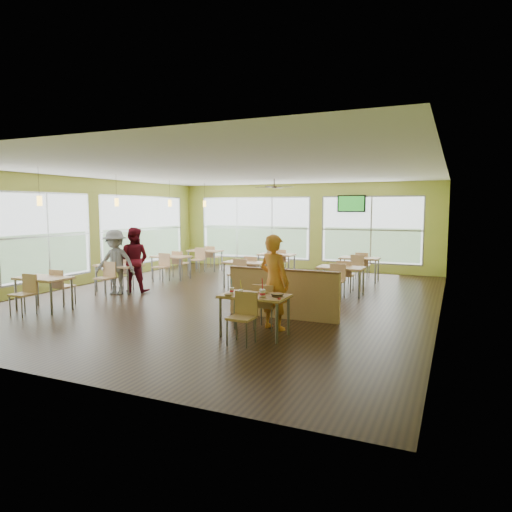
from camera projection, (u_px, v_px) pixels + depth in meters
name	position (u px, v px, depth m)	size (l,w,h in m)	color
room	(231.00, 235.00, 11.59)	(12.00, 12.04, 3.20)	black
window_bays	(202.00, 232.00, 15.46)	(9.24, 10.24, 2.38)	white
main_table	(255.00, 301.00, 8.16)	(1.22, 1.52, 0.87)	tan
half_wall_divider	(283.00, 293.00, 9.49)	(2.40, 0.14, 1.04)	tan
dining_tables	(226.00, 264.00, 13.67)	(6.92, 8.72, 0.87)	tan
pendant_lights	(144.00, 203.00, 13.40)	(0.11, 7.31, 0.86)	#2D2119
ceiling_fan	(274.00, 187.00, 14.18)	(1.25, 1.25, 0.29)	#2D2119
tv_backwall	(351.00, 204.00, 16.14)	(1.00, 0.07, 0.60)	black
man_plaid	(274.00, 282.00, 8.59)	(0.66, 0.43, 1.81)	#E15419
patron_maroon	(134.00, 260.00, 12.45)	(0.86, 0.67, 1.77)	#5A0C19
patron_grey	(115.00, 262.00, 12.13)	(1.11, 0.64, 1.72)	slate
cup_blue	(232.00, 291.00, 8.20)	(0.09, 0.09, 0.32)	white
cup_yellow	(241.00, 292.00, 8.05)	(0.08, 0.08, 0.30)	white
cup_red_near	(262.00, 292.00, 7.99)	(0.10, 0.10, 0.35)	white
cup_red_far	(263.00, 294.00, 7.85)	(0.10, 0.10, 0.38)	white
food_basket	(277.00, 295.00, 7.98)	(0.23, 0.23, 0.05)	black
ketchup_cup	(279.00, 299.00, 7.73)	(0.06, 0.06, 0.02)	#B31E18
wrapper_left	(228.00, 295.00, 8.04)	(0.16, 0.14, 0.04)	#A4864F
wrapper_mid	(263.00, 292.00, 8.25)	(0.20, 0.18, 0.05)	#A4864F
wrapper_right	(263.00, 297.00, 7.86)	(0.12, 0.11, 0.03)	#A4864F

